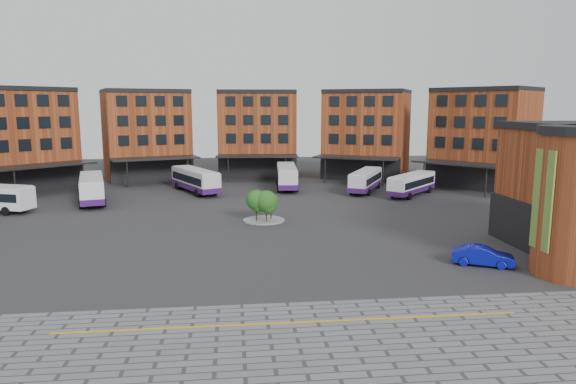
{
  "coord_description": "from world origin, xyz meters",
  "views": [
    {
      "loc": [
        -1.17,
        -40.74,
        11.92
      ],
      "look_at": [
        3.93,
        6.2,
        4.0
      ],
      "focal_mm": 32.0,
      "sensor_mm": 36.0,
      "label": 1
    }
  ],
  "objects": [
    {
      "name": "bus_e",
      "position": [
        17.46,
        29.25,
        1.62
      ],
      "size": [
        7.11,
        10.56,
        3.0
      ],
      "rotation": [
        0.0,
        0.0,
        -0.48
      ],
      "color": "silver",
      "rests_on": "ground"
    },
    {
      "name": "ground",
      "position": [
        0.0,
        0.0,
        0.0
      ],
      "size": [
        160.0,
        160.0,
        0.0
      ],
      "primitive_type": "plane",
      "color": "#28282B",
      "rests_on": "ground"
    },
    {
      "name": "main_building",
      "position": [
        -4.77,
        38.25,
        7.23
      ],
      "size": [
        94.14,
        42.48,
        14.6
      ],
      "color": "#9B4621",
      "rests_on": "ground"
    },
    {
      "name": "yellow_line",
      "position": [
        2.0,
        -14.0,
        0.03
      ],
      "size": [
        26.0,
        0.15,
        0.02
      ],
      "primitive_type": "cube",
      "color": "gold",
      "rests_on": "paving_zone"
    },
    {
      "name": "bus_f",
      "position": [
        22.83,
        25.4,
        1.58
      ],
      "size": [
        8.85,
        9.14,
        2.91
      ],
      "rotation": [
        0.0,
        0.0,
        -0.76
      ],
      "color": "white",
      "rests_on": "ground"
    },
    {
      "name": "blue_car",
      "position": [
        17.53,
        -5.14,
        0.74
      ],
      "size": [
        4.75,
        3.35,
        1.49
      ],
      "primitive_type": "imported",
      "rotation": [
        0.0,
        0.0,
        1.13
      ],
      "color": "#0D12AB",
      "rests_on": "ground"
    },
    {
      "name": "tree_island",
      "position": [
        1.95,
        11.39,
        1.99
      ],
      "size": [
        4.4,
        4.4,
        3.4
      ],
      "color": "gray",
      "rests_on": "ground"
    },
    {
      "name": "bus_b",
      "position": [
        -18.75,
        24.76,
        1.81
      ],
      "size": [
        5.67,
        12.16,
        3.34
      ],
      "rotation": [
        0.0,
        0.0,
        0.26
      ],
      "color": "white",
      "rests_on": "ground"
    },
    {
      "name": "bus_d",
      "position": [
        6.69,
        33.41,
        1.79
      ],
      "size": [
        3.57,
        11.89,
        3.31
      ],
      "rotation": [
        0.0,
        0.0,
        -0.07
      ],
      "color": "silver",
      "rests_on": "ground"
    },
    {
      "name": "bus_c",
      "position": [
        -6.42,
        31.04,
        1.77
      ],
      "size": [
        7.49,
        11.63,
        3.28
      ],
      "rotation": [
        0.0,
        0.0,
        0.45
      ],
      "color": "silver",
      "rests_on": "ground"
    }
  ]
}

